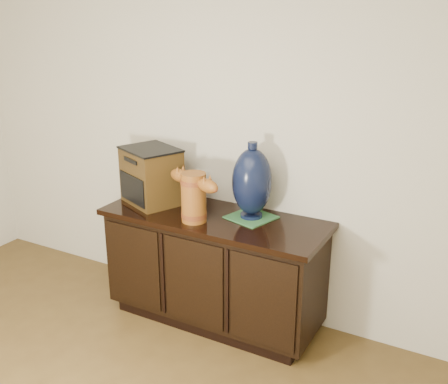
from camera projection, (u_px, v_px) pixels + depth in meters
The scene contains 6 objects.
sideboard at pixel (214, 268), 3.44m from camera, with size 1.46×0.56×0.75m.
terracotta_vessel at pixel (194, 194), 3.18m from camera, with size 0.43×0.22×0.31m.
tv_radio at pixel (151, 176), 3.49m from camera, with size 0.46×0.43×0.38m.
green_mat at pixel (251, 217), 3.29m from camera, with size 0.26×0.26×0.01m, color #2C6335.
lamp_base at pixel (252, 182), 3.21m from camera, with size 0.31×0.31×0.48m.
spray_can at pixel (201, 189), 3.52m from camera, with size 0.07×0.07×0.20m.
Camera 1 is at (1.54, -0.44, 1.99)m, focal length 42.00 mm.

